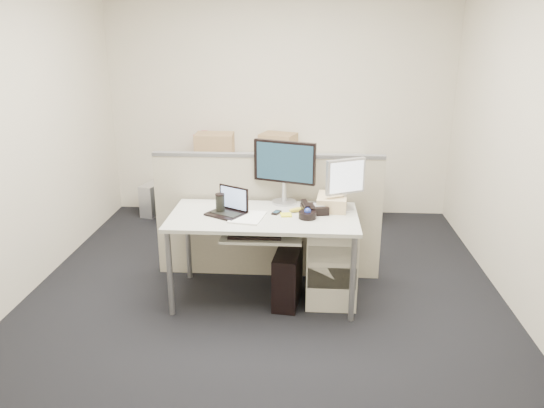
# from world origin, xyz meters

# --- Properties ---
(floor) EXTENTS (4.00, 4.50, 0.01)m
(floor) POSITION_xyz_m (0.00, 0.00, -0.01)
(floor) COLOR black
(floor) RESTS_ON ground
(wall_back) EXTENTS (4.00, 0.02, 2.70)m
(wall_back) POSITION_xyz_m (0.00, 2.25, 1.35)
(wall_back) COLOR beige
(wall_back) RESTS_ON ground
(wall_front) EXTENTS (4.00, 0.02, 2.70)m
(wall_front) POSITION_xyz_m (0.00, -2.25, 1.35)
(wall_front) COLOR beige
(wall_front) RESTS_ON ground
(wall_left) EXTENTS (0.02, 4.50, 2.70)m
(wall_left) POSITION_xyz_m (-2.00, 0.00, 1.35)
(wall_left) COLOR beige
(wall_left) RESTS_ON ground
(wall_right) EXTENTS (0.02, 4.50, 2.70)m
(wall_right) POSITION_xyz_m (2.00, 0.00, 1.35)
(wall_right) COLOR beige
(wall_right) RESTS_ON ground
(desk) EXTENTS (1.50, 0.75, 0.73)m
(desk) POSITION_xyz_m (0.00, 0.00, 0.66)
(desk) COLOR #B0AFA4
(desk) RESTS_ON floor
(keyboard_tray) EXTENTS (0.62, 0.32, 0.02)m
(keyboard_tray) POSITION_xyz_m (0.00, -0.18, 0.62)
(keyboard_tray) COLOR #B0AFA4
(keyboard_tray) RESTS_ON desk
(drawer_pedestal) EXTENTS (0.40, 0.55, 0.65)m
(drawer_pedestal) POSITION_xyz_m (0.55, 0.05, 0.33)
(drawer_pedestal) COLOR silver
(drawer_pedestal) RESTS_ON floor
(cubicle_partition) EXTENTS (2.00, 0.06, 1.10)m
(cubicle_partition) POSITION_xyz_m (0.00, 0.45, 0.55)
(cubicle_partition) COLOR #B2A88F
(cubicle_partition) RESTS_ON floor
(back_counter) EXTENTS (2.00, 0.60, 0.72)m
(back_counter) POSITION_xyz_m (0.00, 1.93, 0.36)
(back_counter) COLOR silver
(back_counter) RESTS_ON floor
(monitor_main) EXTENTS (0.58, 0.37, 0.54)m
(monitor_main) POSITION_xyz_m (0.15, 0.32, 1.00)
(monitor_main) COLOR black
(monitor_main) RESTS_ON desk
(monitor_small) EXTENTS (0.38, 0.31, 0.42)m
(monitor_small) POSITION_xyz_m (0.65, 0.18, 0.94)
(monitor_small) COLOR #B7B7BC
(monitor_small) RESTS_ON desk
(laptop) EXTENTS (0.35, 0.33, 0.21)m
(laptop) POSITION_xyz_m (-0.30, -0.02, 0.84)
(laptop) COLOR black
(laptop) RESTS_ON desk
(trackball) EXTENTS (0.16, 0.16, 0.05)m
(trackball) POSITION_xyz_m (0.35, -0.05, 0.76)
(trackball) COLOR black
(trackball) RESTS_ON desk
(desk_phone) EXTENTS (0.23, 0.21, 0.07)m
(desk_phone) POSITION_xyz_m (0.41, 0.08, 0.76)
(desk_phone) COLOR black
(desk_phone) RESTS_ON desk
(paper_stack) EXTENTS (0.29, 0.34, 0.01)m
(paper_stack) POSITION_xyz_m (-0.12, -0.08, 0.74)
(paper_stack) COLOR white
(paper_stack) RESTS_ON desk
(sticky_pad) EXTENTS (0.10, 0.10, 0.01)m
(sticky_pad) POSITION_xyz_m (0.18, 0.00, 0.74)
(sticky_pad) COLOR yellow
(sticky_pad) RESTS_ON desk
(travel_mug) EXTENTS (0.08, 0.08, 0.15)m
(travel_mug) POSITION_xyz_m (-0.35, 0.02, 0.81)
(travel_mug) COLOR black
(travel_mug) RESTS_ON desk
(banana) EXTENTS (0.18, 0.11, 0.04)m
(banana) POSITION_xyz_m (0.28, 0.10, 0.75)
(banana) COLOR yellow
(banana) RESTS_ON desk
(cellphone) EXTENTS (0.08, 0.11, 0.01)m
(cellphone) POSITION_xyz_m (0.10, 0.05, 0.74)
(cellphone) COLOR black
(cellphone) RESTS_ON desk
(manila_folders) EXTENTS (0.26, 0.32, 0.11)m
(manila_folders) POSITION_xyz_m (0.55, 0.20, 0.79)
(manila_folders) COLOR #DBB785
(manila_folders) RESTS_ON desk
(keyboard) EXTENTS (0.41, 0.15, 0.02)m
(keyboard) POSITION_xyz_m (-0.05, -0.22, 0.64)
(keyboard) COLOR black
(keyboard) RESTS_ON keyboard_tray
(pc_tower_desk) EXTENTS (0.24, 0.49, 0.44)m
(pc_tower_desk) POSITION_xyz_m (0.20, -0.05, 0.22)
(pc_tower_desk) COLOR black
(pc_tower_desk) RESTS_ON floor
(pc_tower_spare_dark) EXTENTS (0.29, 0.45, 0.39)m
(pc_tower_spare_dark) POSITION_xyz_m (-1.26, 1.80, 0.19)
(pc_tower_spare_dark) COLOR black
(pc_tower_spare_dark) RESTS_ON floor
(pc_tower_spare_silver) EXTENTS (0.25, 0.43, 0.38)m
(pc_tower_spare_silver) POSITION_xyz_m (-1.51, 2.03, 0.19)
(pc_tower_spare_silver) COLOR #B7B7BC
(pc_tower_spare_silver) RESTS_ON floor
(cardboard_box_left) EXTENTS (0.43, 0.33, 0.32)m
(cardboard_box_left) POSITION_xyz_m (-0.70, 1.81, 0.88)
(cardboard_box_left) COLOR tan
(cardboard_box_left) RESTS_ON back_counter
(cardboard_box_right) EXTENTS (0.46, 0.41, 0.28)m
(cardboard_box_right) POSITION_xyz_m (0.00, 2.05, 0.86)
(cardboard_box_right) COLOR tan
(cardboard_box_right) RESTS_ON back_counter
(red_binder) EXTENTS (0.11, 0.31, 0.28)m
(red_binder) POSITION_xyz_m (-0.90, 2.03, 0.86)
(red_binder) COLOR #A51B32
(red_binder) RESTS_ON back_counter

